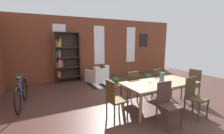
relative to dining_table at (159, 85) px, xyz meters
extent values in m
plane|color=#482D26|center=(-0.04, 0.54, -0.66)|extent=(10.51, 10.51, 0.00)
cube|color=brown|center=(-0.04, 4.26, 0.80)|extent=(9.09, 0.12, 2.92)
cube|color=white|center=(-1.93, 4.19, 0.95)|extent=(0.55, 0.02, 1.90)
cube|color=white|center=(-0.04, 4.19, 0.95)|extent=(0.55, 0.02, 1.90)
cube|color=white|center=(1.85, 4.19, 0.95)|extent=(0.55, 0.02, 1.90)
cube|color=#9B7A55|center=(0.00, 0.00, 0.05)|extent=(2.03, 0.97, 0.04)
cylinder|color=#9B7A55|center=(-0.91, -0.39, -0.31)|extent=(0.07, 0.07, 0.69)
cylinder|color=#9B7A55|center=(0.91, -0.39, -0.31)|extent=(0.07, 0.07, 0.69)
cylinder|color=#9B7A55|center=(-0.91, 0.39, -0.31)|extent=(0.07, 0.07, 0.69)
cylinder|color=#9B7A55|center=(0.91, 0.39, -0.31)|extent=(0.07, 0.07, 0.69)
cylinder|color=#4C7266|center=(0.08, 0.00, 0.21)|extent=(0.13, 0.13, 0.26)
cylinder|color=silver|center=(-0.28, 0.06, 0.09)|extent=(0.04, 0.04, 0.03)
cube|color=#492F2A|center=(-0.46, -0.79, -0.21)|extent=(0.42, 0.42, 0.04)
cube|color=#492F2A|center=(-0.45, -0.60, 0.04)|extent=(0.38, 0.05, 0.50)
cylinder|color=#492F2A|center=(-0.65, -0.96, -0.44)|extent=(0.04, 0.04, 0.43)
cylinder|color=#492F2A|center=(-0.29, -0.98, -0.44)|extent=(0.04, 0.04, 0.43)
cylinder|color=#492F2A|center=(-0.63, -0.60, -0.44)|extent=(0.04, 0.04, 0.43)
cylinder|color=#492F2A|center=(-0.27, -0.62, -0.44)|extent=(0.04, 0.04, 0.43)
cube|color=#392D1B|center=(-0.46, 0.79, -0.21)|extent=(0.42, 0.42, 0.04)
cube|color=#392D1B|center=(-0.45, 0.60, 0.04)|extent=(0.38, 0.05, 0.50)
cylinder|color=#392D1B|center=(-0.29, 0.98, -0.44)|extent=(0.04, 0.04, 0.43)
cylinder|color=#392D1B|center=(-0.65, 0.96, -0.44)|extent=(0.04, 0.04, 0.43)
cylinder|color=#392D1B|center=(-0.27, 0.62, -0.44)|extent=(0.04, 0.04, 0.43)
cylinder|color=#392D1B|center=(-0.63, 0.60, -0.44)|extent=(0.04, 0.04, 0.43)
cube|color=#4E3D1C|center=(-1.31, 0.00, -0.21)|extent=(0.43, 0.43, 0.04)
cube|color=#4E3D1C|center=(-1.50, -0.01, 0.04)|extent=(0.06, 0.38, 0.50)
cylinder|color=#4E3D1C|center=(-1.12, -0.17, -0.44)|extent=(0.04, 0.04, 0.43)
cylinder|color=#4E3D1C|center=(-1.15, 0.19, -0.44)|extent=(0.04, 0.04, 0.43)
cylinder|color=#4E3D1C|center=(-1.48, -0.19, -0.44)|extent=(0.04, 0.04, 0.43)
cylinder|color=#4E3D1C|center=(-1.51, 0.17, -0.44)|extent=(0.04, 0.04, 0.43)
cube|color=#433622|center=(0.46, -0.79, -0.21)|extent=(0.42, 0.42, 0.04)
cube|color=#433622|center=(0.45, -0.60, 0.04)|extent=(0.38, 0.05, 0.50)
cylinder|color=#433622|center=(0.29, -0.98, -0.44)|extent=(0.04, 0.04, 0.43)
cylinder|color=#433622|center=(0.65, -0.96, -0.44)|extent=(0.04, 0.04, 0.43)
cylinder|color=#433622|center=(0.27, -0.62, -0.44)|extent=(0.04, 0.04, 0.43)
cylinder|color=#433622|center=(0.63, -0.60, -0.44)|extent=(0.04, 0.04, 0.43)
cube|color=#3D2922|center=(0.46, 0.79, -0.21)|extent=(0.43, 0.43, 0.04)
cube|color=#3D2922|center=(0.47, 0.60, 0.04)|extent=(0.38, 0.06, 0.50)
cylinder|color=#3D2922|center=(0.62, 0.98, -0.44)|extent=(0.04, 0.04, 0.43)
cylinder|color=#3D2922|center=(0.26, 0.95, -0.44)|extent=(0.04, 0.04, 0.43)
cylinder|color=#3D2922|center=(0.65, 0.62, -0.44)|extent=(0.04, 0.04, 0.43)
cylinder|color=#3D2922|center=(0.29, 0.59, -0.44)|extent=(0.04, 0.04, 0.43)
cube|color=#483C27|center=(1.31, 0.00, -0.21)|extent=(0.44, 0.44, 0.04)
cube|color=#483C27|center=(1.50, 0.02, 0.04)|extent=(0.07, 0.38, 0.50)
cylinder|color=#483C27|center=(1.12, 0.16, -0.44)|extent=(0.04, 0.04, 0.43)
cylinder|color=#483C27|center=(1.15, -0.20, -0.44)|extent=(0.04, 0.04, 0.43)
cylinder|color=#483C27|center=(1.48, 0.20, -0.44)|extent=(0.04, 0.04, 0.43)
cylinder|color=#483C27|center=(1.51, -0.16, -0.44)|extent=(0.04, 0.04, 0.43)
cube|color=#2D2319|center=(-2.17, 3.99, 0.45)|extent=(0.04, 0.34, 2.21)
cube|color=#2D2319|center=(-1.15, 3.99, 0.45)|extent=(0.04, 0.34, 2.21)
cube|color=#2D2319|center=(-1.66, 4.15, 0.45)|extent=(1.07, 0.01, 2.21)
cube|color=#2D2319|center=(-1.66, 3.99, -0.44)|extent=(1.03, 0.34, 0.04)
cube|color=gold|center=(-2.14, 3.99, -0.29)|extent=(0.03, 0.22, 0.25)
cube|color=orange|center=(-2.08, 3.99, -0.27)|extent=(0.05, 0.27, 0.28)
cube|color=orange|center=(-2.03, 3.99, -0.31)|extent=(0.03, 0.22, 0.21)
cube|color=#2D2319|center=(-1.66, 3.99, 0.01)|extent=(1.03, 0.34, 0.04)
cube|color=orange|center=(-2.13, 3.99, 0.14)|extent=(0.04, 0.26, 0.23)
cube|color=#B22D28|center=(-2.08, 3.99, 0.19)|extent=(0.03, 0.28, 0.33)
cube|color=white|center=(-2.03, 3.99, 0.20)|extent=(0.04, 0.28, 0.35)
cube|color=#8C4C8C|center=(-1.98, 3.99, 0.21)|extent=(0.04, 0.26, 0.36)
cube|color=orange|center=(-1.94, 3.99, 0.16)|extent=(0.03, 0.19, 0.27)
cube|color=#B22D28|center=(-1.90, 3.99, 0.19)|extent=(0.04, 0.18, 0.32)
cube|color=#2D2319|center=(-1.66, 3.99, 0.45)|extent=(1.03, 0.34, 0.04)
cube|color=#4C4C51|center=(-2.13, 3.99, 0.59)|extent=(0.04, 0.26, 0.24)
cube|color=#33724C|center=(-2.08, 3.99, 0.63)|extent=(0.04, 0.19, 0.32)
cube|color=#8C4C8C|center=(-2.04, 3.99, 0.58)|extent=(0.04, 0.28, 0.23)
cube|color=white|center=(-2.00, 3.99, 0.63)|extent=(0.03, 0.21, 0.32)
cube|color=#2D2319|center=(-1.66, 3.99, 0.89)|extent=(1.03, 0.34, 0.04)
cube|color=#8C4C8C|center=(-2.13, 3.99, 1.04)|extent=(0.04, 0.20, 0.25)
cube|color=orange|center=(-2.08, 3.99, 1.07)|extent=(0.03, 0.18, 0.32)
cube|color=gold|center=(-2.03, 3.99, 1.01)|extent=(0.04, 0.21, 0.20)
cube|color=gold|center=(-1.99, 3.99, 1.05)|extent=(0.04, 0.17, 0.28)
cube|color=gold|center=(-1.94, 3.99, 1.09)|extent=(0.05, 0.18, 0.36)
cube|color=#2D2319|center=(-1.66, 3.99, 1.53)|extent=(1.03, 0.34, 0.04)
cube|color=silver|center=(-0.53, 3.35, -0.46)|extent=(1.02, 1.02, 0.40)
cube|color=silver|center=(-0.42, 3.05, -0.08)|extent=(0.81, 0.41, 0.35)
cube|color=silver|center=(-0.20, 3.46, -0.18)|extent=(0.35, 0.72, 0.15)
cube|color=silver|center=(-0.85, 3.24, -0.18)|extent=(0.35, 0.72, 0.15)
cube|color=#19382D|center=(-0.42, 3.05, 0.05)|extent=(0.32, 0.25, 0.08)
torus|color=black|center=(-3.44, 1.38, -0.33)|extent=(0.12, 0.70, 0.70)
torus|color=black|center=(-3.33, 2.34, -0.33)|extent=(0.12, 0.70, 0.70)
cylinder|color=#335999|center=(-3.39, 1.86, -0.23)|extent=(0.07, 0.30, 0.84)
cylinder|color=#335999|center=(-3.40, 1.69, -0.05)|extent=(0.04, 0.04, 0.45)
cube|color=black|center=(-3.40, 1.69, 0.19)|extent=(0.10, 0.21, 0.05)
cylinder|color=#335999|center=(-3.34, 2.25, 0.17)|extent=(0.44, 0.07, 0.02)
cylinder|color=#9E6042|center=(-0.03, 1.66, -0.58)|extent=(0.21, 0.21, 0.15)
sphere|color=#387F42|center=(-0.03, 1.66, -0.41)|extent=(0.24, 0.24, 0.24)
cylinder|color=#9E6042|center=(-0.20, 2.17, -0.56)|extent=(0.21, 0.21, 0.20)
sphere|color=#235B2D|center=(-0.20, 2.17, -0.36)|extent=(0.25, 0.25, 0.25)
cylinder|color=#9E6042|center=(1.29, 1.97, -0.57)|extent=(0.22, 0.22, 0.18)
sphere|color=#235B2D|center=(1.29, 1.97, -0.36)|extent=(0.31, 0.31, 0.31)
cube|color=black|center=(-0.98, 2.82, -0.65)|extent=(0.22, 1.10, 0.01)
cube|color=white|center=(-0.76, 2.82, -0.65)|extent=(0.22, 1.10, 0.01)
cube|color=black|center=(-0.54, 2.82, -0.65)|extent=(0.22, 1.10, 0.01)
cube|color=white|center=(-0.33, 2.82, -0.65)|extent=(0.22, 1.10, 0.01)
cube|color=black|center=(-0.11, 2.82, -0.65)|extent=(0.22, 1.10, 0.01)
cube|color=white|center=(0.11, 2.82, -0.65)|extent=(0.22, 1.10, 0.01)
cube|color=black|center=(2.73, 4.19, 1.21)|extent=(0.56, 0.03, 0.72)
camera|label=1|loc=(-2.95, -2.99, 1.18)|focal=24.46mm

